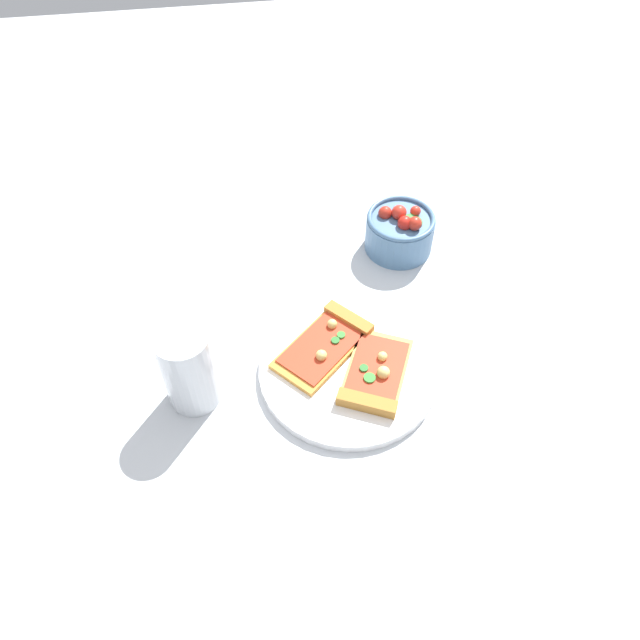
% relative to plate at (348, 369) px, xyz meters
% --- Properties ---
extents(ground_plane, '(2.40, 2.40, 0.00)m').
position_rel_plate_xyz_m(ground_plane, '(-0.01, 0.06, -0.01)').
color(ground_plane, silver).
rests_on(ground_plane, ground).
extents(plate, '(0.26, 0.26, 0.01)m').
position_rel_plate_xyz_m(plate, '(0.00, 0.00, 0.00)').
color(plate, white).
rests_on(plate, ground_plane).
extents(pizza_slice_near, '(0.13, 0.16, 0.03)m').
position_rel_plate_xyz_m(pizza_slice_near, '(0.03, -0.03, 0.01)').
color(pizza_slice_near, '#E5B256').
rests_on(pizza_slice_near, plate).
extents(pizza_slice_far, '(0.17, 0.16, 0.02)m').
position_rel_plate_xyz_m(pizza_slice_far, '(-0.02, 0.04, 0.01)').
color(pizza_slice_far, gold).
rests_on(pizza_slice_far, plate).
extents(salad_bowl, '(0.12, 0.12, 0.09)m').
position_rel_plate_xyz_m(salad_bowl, '(0.13, 0.25, 0.03)').
color(salad_bowl, '#4C7299').
rests_on(salad_bowl, ground_plane).
extents(soda_glass, '(0.07, 0.07, 0.14)m').
position_rel_plate_xyz_m(soda_glass, '(-0.22, -0.01, 0.05)').
color(soda_glass, silver).
rests_on(soda_glass, ground_plane).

